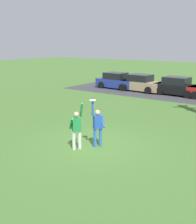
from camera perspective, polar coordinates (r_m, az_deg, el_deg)
The scene contains 8 objects.
ground_plane at distance 12.27m, azimuth -1.11°, elevation -6.98°, with size 120.00×120.00×0.00m, color #426B2D.
person_catcher at distance 11.86m, azimuth -0.07°, elevation -2.72°, with size 0.53×0.59×2.08m.
person_defender at distance 11.57m, azimuth -4.50°, elevation -3.20°, with size 0.62×0.66×2.04m.
frisbee_disc at distance 11.51m, azimuth -1.12°, elevation 2.46°, with size 0.26×0.26×0.02m, color white.
parked_car_blue at distance 27.93m, azimuth 3.86°, elevation 6.43°, with size 4.20×2.24×1.59m.
parked_car_tan at distance 26.48m, azimuth 8.94°, elevation 5.88°, with size 4.20×2.24×1.59m.
parked_car_black at distance 25.12m, azimuth 16.22°, elevation 5.06°, with size 4.20×2.24×1.59m.
parking_strip at distance 25.34m, azimuth 15.84°, elevation 3.49°, with size 21.50×6.40×0.01m, color #38383D.
Camera 1 is at (6.89, -9.15, 4.39)m, focal length 43.86 mm.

